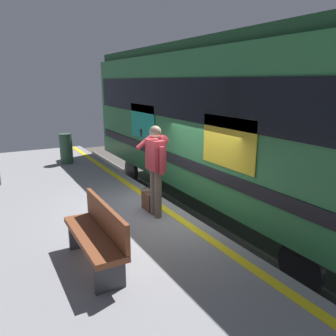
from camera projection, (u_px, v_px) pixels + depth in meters
name	position (u px, v px, depth m)	size (l,w,h in m)	color
ground_plane	(178.00, 247.00, 7.24)	(23.74, 23.74, 0.00)	#4C4742
platform	(71.00, 253.00, 6.08)	(15.61, 4.48, 0.90)	gray
safety_line	(166.00, 210.00, 6.87)	(15.30, 0.16, 0.01)	yellow
track_rail_near	(223.00, 232.00, 7.78)	(20.29, 0.08, 0.16)	slate
track_rail_far	(269.00, 220.00, 8.45)	(20.29, 0.08, 0.16)	slate
train_carriage	(225.00, 116.00, 8.32)	(10.61, 2.79, 4.16)	#2D723F
passenger	(156.00, 164.00, 6.32)	(0.57, 0.55, 1.75)	brown
handbag	(149.00, 200.00, 6.84)	(0.36, 0.33, 0.42)	#59331E
bench	(98.00, 233.00, 4.70)	(1.63, 0.44, 0.90)	brown
trash_bin	(66.00, 149.00, 10.67)	(0.39, 0.39, 0.94)	#2D4C38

